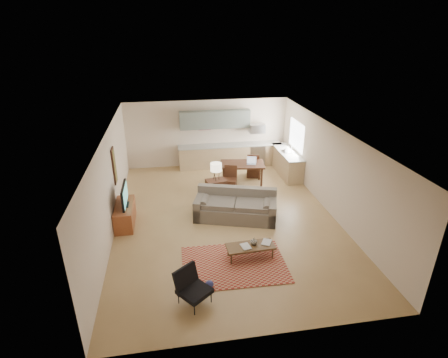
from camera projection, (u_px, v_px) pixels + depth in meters
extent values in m
plane|color=#A27E4D|center=(226.00, 217.00, 10.68)|extent=(9.00, 9.00, 0.00)
plane|color=white|center=(226.00, 132.00, 9.58)|extent=(9.00, 9.00, 0.00)
plane|color=beige|center=(207.00, 133.00, 14.19)|extent=(6.50, 0.00, 6.50)
plane|color=beige|center=(269.00, 279.00, 6.07)|extent=(6.50, 0.00, 6.50)
plane|color=beige|center=(110.00, 184.00, 9.65)|extent=(0.00, 9.00, 9.00)
plane|color=beige|center=(331.00, 170.00, 10.61)|extent=(0.00, 9.00, 9.00)
cube|color=#A5A8AD|center=(256.00, 154.00, 14.56)|extent=(0.62, 0.62, 0.90)
cube|color=#A5A8AD|center=(257.00, 128.00, 14.13)|extent=(0.62, 0.40, 0.35)
cube|color=slate|center=(215.00, 119.00, 13.84)|extent=(2.80, 0.34, 0.70)
cube|color=white|center=(296.00, 135.00, 13.23)|extent=(0.02, 1.40, 1.05)
cube|color=maroon|center=(234.00, 264.00, 8.57)|extent=(2.56, 1.80, 0.02)
imported|color=#9C253B|center=(242.00, 247.00, 8.59)|extent=(0.32, 0.37, 0.03)
imported|color=navy|center=(262.00, 241.00, 8.83)|extent=(0.47, 0.48, 0.02)
imported|color=black|center=(254.00, 241.00, 8.71)|extent=(0.22, 0.22, 0.18)
imported|color=beige|center=(286.00, 150.00, 13.33)|extent=(0.13, 0.13, 0.19)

